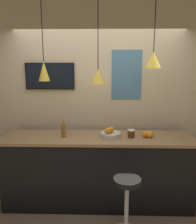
{
  "coord_description": "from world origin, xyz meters",
  "views": [
    {
      "loc": [
        0.1,
        -2.67,
        2.08
      ],
      "look_at": [
        0.0,
        0.67,
        1.37
      ],
      "focal_mm": 40.0,
      "sensor_mm": 36.0,
      "label": 1
    }
  ],
  "objects_px": {
    "bar_stool": "(127,201)",
    "spread_jar": "(131,134)",
    "juice_bottle": "(63,130)",
    "mounted_tv": "(50,76)",
    "fruit_bowl": "(110,134)"
  },
  "relations": [
    {
      "from": "fruit_bowl",
      "to": "spread_jar",
      "type": "xyz_separation_m",
      "value": [
        0.29,
        0.01,
        0.0
      ]
    },
    {
      "from": "juice_bottle",
      "to": "spread_jar",
      "type": "bearing_deg",
      "value": 0.0
    },
    {
      "from": "spread_jar",
      "to": "mounted_tv",
      "type": "xyz_separation_m",
      "value": [
        -1.19,
        0.43,
        0.75
      ]
    },
    {
      "from": "spread_jar",
      "to": "mounted_tv",
      "type": "relative_size",
      "value": 0.15
    },
    {
      "from": "bar_stool",
      "to": "spread_jar",
      "type": "relative_size",
      "value": 6.7
    },
    {
      "from": "bar_stool",
      "to": "fruit_bowl",
      "type": "bearing_deg",
      "value": 105.52
    },
    {
      "from": "bar_stool",
      "to": "mounted_tv",
      "type": "height_order",
      "value": "mounted_tv"
    },
    {
      "from": "bar_stool",
      "to": "juice_bottle",
      "type": "distance_m",
      "value": 1.26
    },
    {
      "from": "spread_jar",
      "to": "mounted_tv",
      "type": "height_order",
      "value": "mounted_tv"
    },
    {
      "from": "juice_bottle",
      "to": "spread_jar",
      "type": "relative_size",
      "value": 2.13
    },
    {
      "from": "juice_bottle",
      "to": "bar_stool",
      "type": "bearing_deg",
      "value": -38.9
    },
    {
      "from": "juice_bottle",
      "to": "mounted_tv",
      "type": "bearing_deg",
      "value": 120.56
    },
    {
      "from": "juice_bottle",
      "to": "mounted_tv",
      "type": "distance_m",
      "value": 0.87
    },
    {
      "from": "bar_stool",
      "to": "juice_bottle",
      "type": "height_order",
      "value": "juice_bottle"
    },
    {
      "from": "mounted_tv",
      "to": "spread_jar",
      "type": "bearing_deg",
      "value": -19.96
    }
  ]
}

